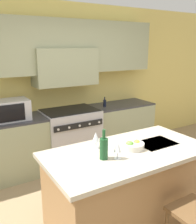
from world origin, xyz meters
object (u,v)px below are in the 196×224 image
Objects in this scene: oil_bottle_on_counter at (105,103)px; fruit_bowl at (133,145)px; wine_glass_near at (118,147)px; wine_glass_far at (96,137)px; microwave at (11,110)px; wine_bottle at (104,148)px; range_stove at (71,136)px.

fruit_bowl is at bearing -113.23° from oil_bottle_on_counter.
oil_bottle_on_counter reaches higher than fruit_bowl.
wine_glass_near and wine_glass_far have the same top height.
microwave is 1.64m from oil_bottle_on_counter.
microwave is at bearing 104.99° from wine_bottle.
wine_glass_near reaches higher than range_stove.
microwave is 2.87× the size of oil_bottle_on_counter.
oil_bottle_on_counter is (1.63, -0.03, -0.08)m from microwave.
microwave reaches higher than wine_glass_far.
wine_bottle is at bearing -172.62° from fruit_bowl.
wine_glass_near is 0.35m from wine_glass_far.
wine_bottle is 0.29m from wine_glass_far.
oil_bottle_on_counter is (1.08, 1.51, -0.04)m from wine_glass_far.
fruit_bowl is at bearing -63.12° from microwave.
wine_glass_far is 0.74× the size of fruit_bowl.
oil_bottle_on_counter is (0.74, 1.73, 0.05)m from fruit_bowl.
wine_glass_far is at bearing -104.38° from range_stove.
oil_bottle_on_counter is at bearing 54.45° from wine_glass_far.
range_stove is 0.86m from oil_bottle_on_counter.
wine_glass_far reaches higher than range_stove.
range_stove is 1.84× the size of microwave.
microwave is 1.70× the size of wine_bottle.
wine_glass_far is (-0.39, -1.52, 0.55)m from range_stove.
range_stove is at bearing -1.13° from microwave.
wine_glass_far is at bearing -70.07° from microwave.
wine_bottle reaches higher than oil_bottle_on_counter.
wine_bottle is (-0.46, -1.79, 0.54)m from range_stove.
oil_bottle_on_counter reaches higher than wine_glass_near.
microwave is at bearing 109.93° from wine_glass_far.
wine_glass_near is at bearing -31.05° from wine_bottle.
fruit_bowl is (-0.05, -1.74, 0.46)m from range_stove.
oil_bottle_on_counter is at bearing -1.00° from microwave.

